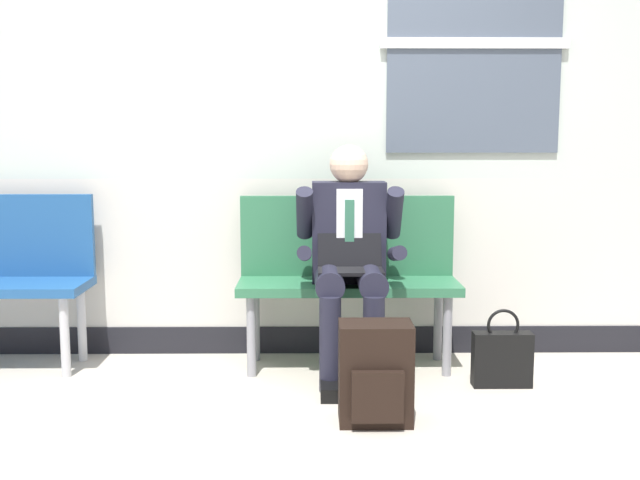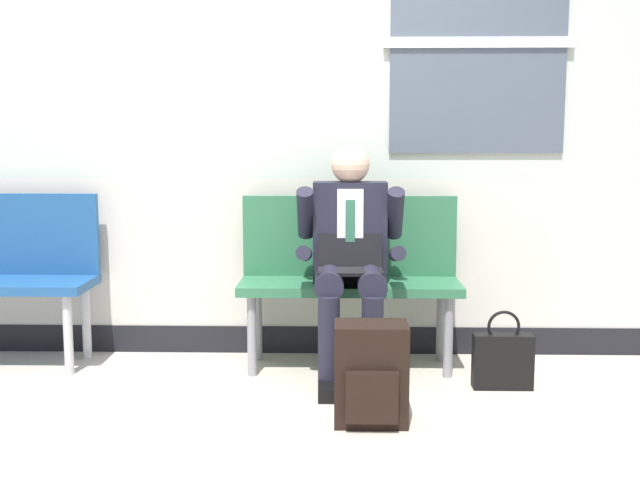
# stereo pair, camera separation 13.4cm
# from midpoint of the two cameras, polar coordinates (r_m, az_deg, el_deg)

# --- Properties ---
(ground_plane) EXTENTS (18.00, 18.00, 0.00)m
(ground_plane) POSITION_cam_midpoint_polar(r_m,az_deg,el_deg) (3.89, -3.36, -11.52)
(ground_plane) COLOR #B2A899
(station_wall) EXTENTS (5.78, 0.17, 2.71)m
(station_wall) POSITION_cam_midpoint_polar(r_m,az_deg,el_deg) (4.46, -2.83, 8.60)
(station_wall) COLOR beige
(station_wall) RESTS_ON ground
(bench_with_person) EXTENTS (1.22, 0.42, 0.95)m
(bench_with_person) POSITION_cam_midpoint_polar(r_m,az_deg,el_deg) (4.25, 1.20, -2.10)
(bench_with_person) COLOR #2D6B47
(bench_with_person) RESTS_ON ground
(person_seated) EXTENTS (0.57, 0.70, 1.24)m
(person_seated) POSITION_cam_midpoint_polar(r_m,az_deg,el_deg) (4.03, 1.29, -1.06)
(person_seated) COLOR #1E1E2D
(person_seated) RESTS_ON ground
(backpack) EXTENTS (0.33, 0.26, 0.46)m
(backpack) POSITION_cam_midpoint_polar(r_m,az_deg,el_deg) (3.46, 3.08, -10.05)
(backpack) COLOR black
(backpack) RESTS_ON ground
(handbag) EXTENTS (0.30, 0.10, 0.41)m
(handbag) POSITION_cam_midpoint_polar(r_m,az_deg,el_deg) (4.05, 12.63, -8.65)
(handbag) COLOR black
(handbag) RESTS_ON ground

